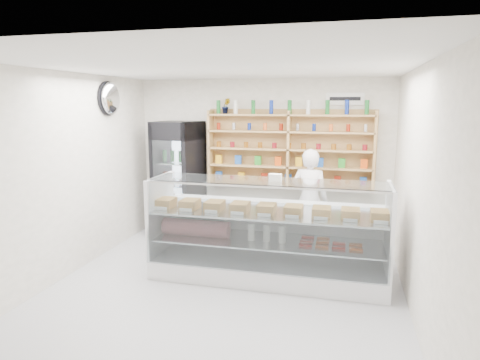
# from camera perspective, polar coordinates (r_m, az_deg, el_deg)

# --- Properties ---
(room) EXTENTS (5.00, 5.00, 5.00)m
(room) POSITION_cam_1_polar(r_m,az_deg,el_deg) (5.23, -2.41, -0.55)
(room) COLOR #AAAAAF
(room) RESTS_ON ground
(display_counter) EXTENTS (3.16, 0.94, 1.38)m
(display_counter) POSITION_cam_1_polar(r_m,az_deg,el_deg) (5.93, 3.67, -9.57)
(display_counter) COLOR white
(display_counter) RESTS_ON floor
(shop_worker) EXTENTS (0.67, 0.50, 1.66)m
(shop_worker) POSITION_cam_1_polar(r_m,az_deg,el_deg) (7.06, 9.23, -2.57)
(shop_worker) COLOR white
(shop_worker) RESTS_ON floor
(drinks_cooler) EXTENTS (0.86, 0.85, 2.06)m
(drinks_cooler) POSITION_cam_1_polar(r_m,az_deg,el_deg) (7.76, -8.18, 0.13)
(drinks_cooler) COLOR black
(drinks_cooler) RESTS_ON floor
(wall_shelving) EXTENTS (2.84, 0.28, 1.33)m
(wall_shelving) POSITION_cam_1_polar(r_m,az_deg,el_deg) (7.37, 6.52, 4.04)
(wall_shelving) COLOR tan
(wall_shelving) RESTS_ON back_wall
(potted_plant) EXTENTS (0.18, 0.17, 0.27)m
(potted_plant) POSITION_cam_1_polar(r_m,az_deg,el_deg) (7.56, -1.88, 9.84)
(potted_plant) COLOR #1E6626
(potted_plant) RESTS_ON wall_shelving
(security_mirror) EXTENTS (0.15, 0.50, 0.50)m
(security_mirror) POSITION_cam_1_polar(r_m,az_deg,el_deg) (7.13, -16.85, 10.36)
(security_mirror) COLOR silver
(security_mirror) RESTS_ON left_wall
(wall_sign) EXTENTS (0.62, 0.03, 0.20)m
(wall_sign) POSITION_cam_1_polar(r_m,az_deg,el_deg) (7.40, 13.83, 10.48)
(wall_sign) COLOR white
(wall_sign) RESTS_ON back_wall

